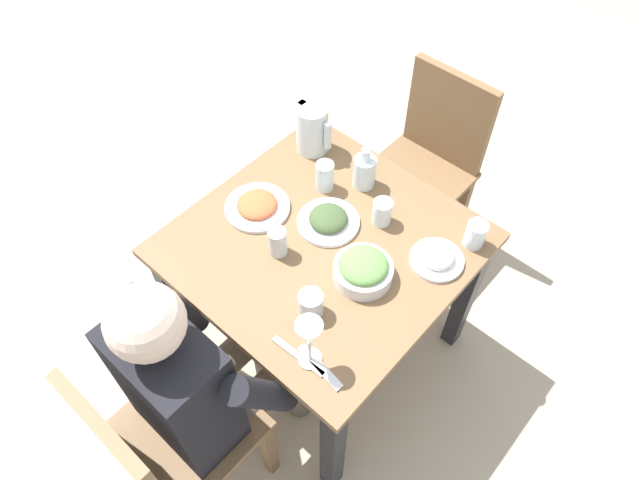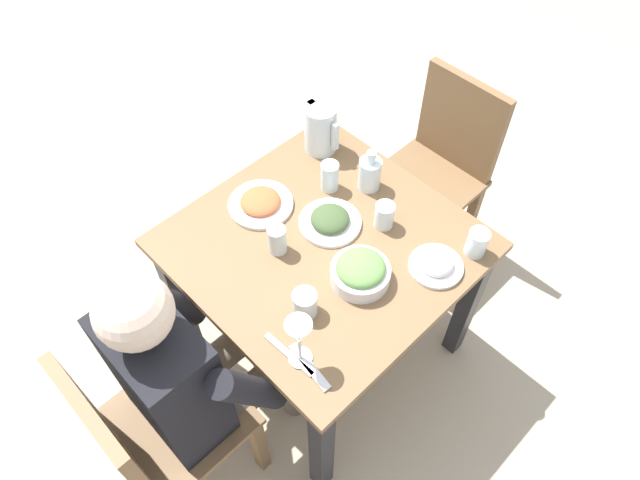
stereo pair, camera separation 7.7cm
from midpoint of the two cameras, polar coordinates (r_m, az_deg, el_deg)
ground_plane at (r=2.51m, az=1.16°, el=-10.24°), size 8.00×8.00×0.00m
dining_table at (r=1.99m, az=1.44°, el=-2.33°), size 0.89×0.89×0.72m
chair_near at (r=1.89m, az=-15.22°, el=-17.91°), size 0.40×0.40×0.88m
chair_far at (r=2.51m, az=12.59°, el=7.29°), size 0.40×0.40×0.88m
diner_near at (r=1.78m, az=-10.82°, el=-12.32°), size 0.48×0.53×1.17m
water_pitcher at (r=2.13m, az=1.12°, el=10.96°), size 0.16×0.12×0.19m
salad_bowl at (r=1.78m, az=5.26°, el=-3.15°), size 0.19×0.19×0.09m
plate_dolmas at (r=1.93m, az=2.14°, el=1.93°), size 0.21×0.21×0.05m
plate_yoghurt at (r=1.86m, az=12.62°, el=-2.37°), size 0.17×0.17×0.06m
plate_rice_curry at (r=1.99m, az=-4.81°, el=3.68°), size 0.23×0.23×0.04m
water_glass_near_left at (r=2.01m, az=2.06°, el=6.30°), size 0.06×0.06×0.11m
water_glass_near_right at (r=1.71m, az=-0.22°, el=-6.32°), size 0.08×0.08×0.09m
water_glass_center at (r=1.91m, az=16.39°, el=-0.28°), size 0.07×0.07×0.10m
water_glass_by_pitcher at (r=1.92m, az=7.52°, el=2.41°), size 0.07×0.07×0.09m
water_glass_far_left at (r=1.84m, az=-3.07°, el=0.00°), size 0.06×0.06×0.10m
wine_glass at (r=1.55m, az=-0.67°, el=-9.38°), size 0.08×0.08×0.20m
oil_carafe at (r=2.03m, az=6.01°, el=6.40°), size 0.08×0.08×0.16m
fork_near at (r=1.66m, az=0.32°, el=-12.48°), size 0.17×0.05×0.01m
knife_near at (r=1.68m, az=-1.78°, el=-11.31°), size 0.19×0.03×0.01m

